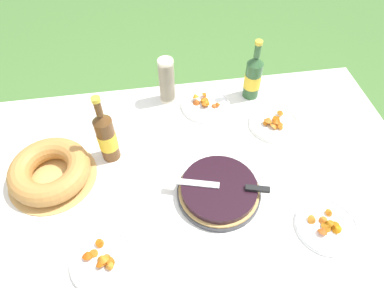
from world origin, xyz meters
name	(u,v)px	position (x,y,z in m)	size (l,w,h in m)	color
ground_plane	(196,249)	(0.00, 0.00, 0.00)	(16.00, 16.00, 0.00)	#4C7A38
garden_table	(198,180)	(0.00, 0.00, 0.71)	(1.76, 1.08, 0.78)	brown
tablecloth	(198,173)	(0.00, 0.00, 0.77)	(1.77, 1.09, 0.10)	white
berry_tart	(219,190)	(0.06, -0.12, 0.81)	(0.32, 0.32, 0.06)	#38383D
serving_knife	(227,186)	(0.09, -0.13, 0.85)	(0.37, 0.12, 0.01)	silver
bundt_cake	(50,171)	(-0.58, 0.05, 0.83)	(0.34, 0.34, 0.09)	tan
cup_stack	(167,81)	(-0.07, 0.44, 0.90)	(0.07, 0.07, 0.23)	beige
cider_bottle_green	(253,77)	(0.33, 0.41, 0.90)	(0.08, 0.08, 0.30)	#2D562D
cider_bottle_amber	(106,136)	(-0.35, 0.13, 0.91)	(0.08, 0.08, 0.33)	brown
snack_plate_near	(327,225)	(0.41, -0.31, 0.79)	(0.23, 0.23, 0.06)	white
snack_plate_left	(205,104)	(0.09, 0.37, 0.80)	(0.23, 0.23, 0.06)	white
snack_plate_right	(274,123)	(0.38, 0.20, 0.80)	(0.23, 0.23, 0.06)	white
snack_plate_far	(103,260)	(-0.38, -0.32, 0.80)	(0.22, 0.22, 0.06)	white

